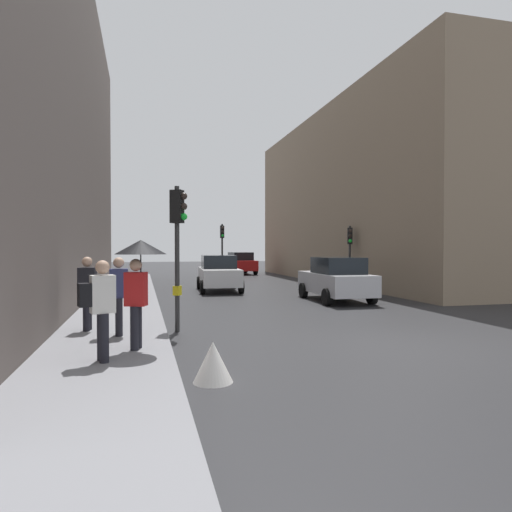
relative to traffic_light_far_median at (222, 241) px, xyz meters
The scene contains 14 objects.
ground_plane 21.66m from the traffic_light_far_median, 89.18° to the right, with size 120.00×120.00×0.00m, color #28282B.
sidewalk_kerb 16.82m from the traffic_light_far_median, 111.22° to the right, with size 2.57×40.00×0.16m, color gray.
building_facade_right 12.28m from the traffic_light_far_median, 18.49° to the right, with size 12.00×24.55×10.66m, color gray.
traffic_light_far_median is the anchor object (origin of this frame).
traffic_light_mid_street 10.39m from the traffic_light_far_median, 60.93° to the right, with size 0.33×0.45×3.26m.
traffic_light_near_right 19.20m from the traffic_light_far_median, 103.29° to the right, with size 0.44×0.37×3.71m.
car_silver_hatchback 13.89m from the traffic_light_far_median, 80.64° to the right, with size 2.10×4.24×1.76m.
car_red_sedan 6.10m from the traffic_light_far_median, 65.96° to the left, with size 2.25×4.32×1.76m.
car_white_compact 8.56m from the traffic_light_far_median, 101.07° to the right, with size 2.23×4.31×1.76m.
pedestrian_with_umbrella 21.91m from the traffic_light_far_median, 104.17° to the right, with size 1.00×1.00×2.14m.
pedestrian_with_grey_backpack 20.60m from the traffic_light_far_median, 106.58° to the right, with size 0.62×0.36×1.77m.
pedestrian_with_black_backpack 22.93m from the traffic_light_far_median, 105.25° to the right, with size 0.65×0.43×1.77m.
pedestrian_in_dark_coat 20.03m from the traffic_light_far_median, 109.24° to the right, with size 0.43×0.36×1.77m.
warning_sign_triangle 23.71m from the traffic_light_far_median, 100.29° to the right, with size 0.64×0.64×0.65m, color silver.
Camera 1 is at (-5.62, -8.83, 2.15)m, focal length 31.71 mm.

